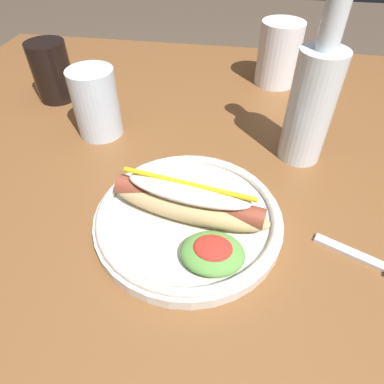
{
  "coord_description": "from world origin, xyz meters",
  "views": [
    {
      "loc": [
        0.09,
        -0.41,
        1.08
      ],
      "look_at": [
        0.04,
        -0.09,
        0.77
      ],
      "focal_mm": 31.68,
      "sensor_mm": 36.0,
      "label": 1
    }
  ],
  "objects_px": {
    "water_cup": "(96,103)",
    "extra_cup": "(279,54)",
    "fork": "(374,263)",
    "soda_cup": "(52,71)",
    "glass_bottle": "(312,101)",
    "hot_dog_plate": "(189,214)"
  },
  "relations": [
    {
      "from": "fork",
      "to": "extra_cup",
      "type": "xyz_separation_m",
      "value": [
        -0.11,
        0.46,
        0.06
      ]
    },
    {
      "from": "glass_bottle",
      "to": "extra_cup",
      "type": "bearing_deg",
      "value": 97.99
    },
    {
      "from": "soda_cup",
      "to": "extra_cup",
      "type": "relative_size",
      "value": 0.88
    },
    {
      "from": "soda_cup",
      "to": "extra_cup",
      "type": "xyz_separation_m",
      "value": [
        0.44,
        0.14,
        0.01
      ]
    },
    {
      "from": "fork",
      "to": "water_cup",
      "type": "xyz_separation_m",
      "value": [
        -0.42,
        0.21,
        0.05
      ]
    },
    {
      "from": "fork",
      "to": "soda_cup",
      "type": "bearing_deg",
      "value": 173.22
    },
    {
      "from": "extra_cup",
      "to": "soda_cup",
      "type": "bearing_deg",
      "value": -162.3
    },
    {
      "from": "soda_cup",
      "to": "glass_bottle",
      "type": "relative_size",
      "value": 0.43
    },
    {
      "from": "fork",
      "to": "extra_cup",
      "type": "height_order",
      "value": "extra_cup"
    },
    {
      "from": "hot_dog_plate",
      "to": "fork",
      "type": "height_order",
      "value": "hot_dog_plate"
    },
    {
      "from": "fork",
      "to": "water_cup",
      "type": "bearing_deg",
      "value": 176.38
    },
    {
      "from": "glass_bottle",
      "to": "water_cup",
      "type": "bearing_deg",
      "value": 178.09
    },
    {
      "from": "water_cup",
      "to": "extra_cup",
      "type": "distance_m",
      "value": 0.39
    },
    {
      "from": "soda_cup",
      "to": "glass_bottle",
      "type": "distance_m",
      "value": 0.49
    },
    {
      "from": "soda_cup",
      "to": "glass_bottle",
      "type": "bearing_deg",
      "value": -14.03
    },
    {
      "from": "water_cup",
      "to": "fork",
      "type": "bearing_deg",
      "value": -27.2
    },
    {
      "from": "hot_dog_plate",
      "to": "fork",
      "type": "distance_m",
      "value": 0.23
    },
    {
      "from": "glass_bottle",
      "to": "hot_dog_plate",
      "type": "bearing_deg",
      "value": -129.92
    },
    {
      "from": "soda_cup",
      "to": "water_cup",
      "type": "xyz_separation_m",
      "value": [
        0.13,
        -0.11,
        0.0
      ]
    },
    {
      "from": "water_cup",
      "to": "glass_bottle",
      "type": "xyz_separation_m",
      "value": [
        0.34,
        -0.01,
        0.04
      ]
    },
    {
      "from": "hot_dog_plate",
      "to": "extra_cup",
      "type": "distance_m",
      "value": 0.45
    },
    {
      "from": "water_cup",
      "to": "glass_bottle",
      "type": "relative_size",
      "value": 0.45
    }
  ]
}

